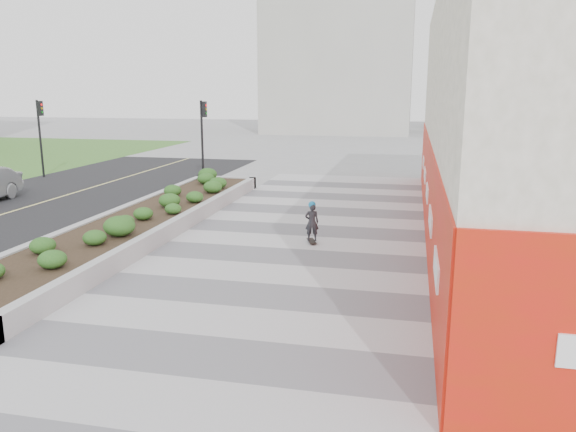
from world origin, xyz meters
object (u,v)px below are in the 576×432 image
object	(u,v)px
planter	(143,218)
skateboarder	(312,222)
traffic_signal_near	(203,129)
traffic_signal_far	(40,127)

from	to	relation	value
planter	skateboarder	bearing A→B (deg)	-3.55
traffic_signal_near	traffic_signal_far	size ratio (longest dim) A/B	1.00
traffic_signal_far	planter	bearing A→B (deg)	-42.46
planter	traffic_signal_far	xyz separation A→B (m)	(-10.93, 10.00, 2.34)
traffic_signal_far	skateboarder	bearing A→B (deg)	-31.57
planter	traffic_signal_far	world-z (taller)	traffic_signal_far
traffic_signal_far	skateboarder	xyz separation A→B (m)	(16.88, -10.37, -2.08)
planter	skateboarder	distance (m)	5.96
planter	traffic_signal_near	world-z (taller)	traffic_signal_near
planter	traffic_signal_near	distance (m)	10.90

